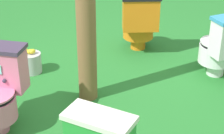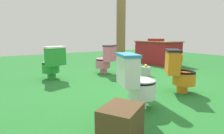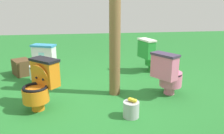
{
  "view_description": "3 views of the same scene",
  "coord_description": "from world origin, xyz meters",
  "views": [
    {
      "loc": [
        -2.44,
        -2.65,
        2.11
      ],
      "look_at": [
        -0.38,
        -0.5,
        0.54
      ],
      "focal_mm": 64.58,
      "sensor_mm": 36.0,
      "label": 1
    },
    {
      "loc": [
        2.78,
        -2.23,
        0.95
      ],
      "look_at": [
        -0.32,
        -0.23,
        0.31
      ],
      "focal_mm": 29.27,
      "sensor_mm": 36.0,
      "label": 2
    },
    {
      "loc": [
        0.25,
        3.54,
        1.56
      ],
      "look_at": [
        -0.29,
        -0.55,
        0.32
      ],
      "focal_mm": 37.07,
      "sensor_mm": 36.0,
      "label": 3
    }
  ],
  "objects": [
    {
      "name": "toilet_green",
      "position": [
        -1.22,
        -1.19,
        0.37
      ],
      "size": [
        0.59,
        0.54,
        0.73
      ],
      "rotation": [
        0.0,
        0.0,
        1.89
      ],
      "color": "green",
      "rests_on": "ground"
    },
    {
      "name": "small_crate",
      "position": [
        1.52,
        -1.32,
        0.16
      ],
      "size": [
        0.47,
        0.5,
        0.32
      ],
      "primitive_type": "cube",
      "rotation": [
        0.0,
        0.0,
        2.1
      ],
      "color": "brown",
      "rests_on": "ground"
    },
    {
      "name": "vendor_table",
      "position": [
        -1.61,
        2.43,
        0.39
      ],
      "size": [
        1.47,
        0.87,
        0.85
      ],
      "rotation": [
        0.0,
        0.0,
        -0.01
      ],
      "color": "maroon",
      "rests_on": "ground"
    },
    {
      "name": "lemon_bucket",
      "position": [
        -0.38,
        0.77,
        0.12
      ],
      "size": [
        0.22,
        0.22,
        0.28
      ],
      "color": "#B7B7BF",
      "rests_on": "ground"
    },
    {
      "name": "toilet_white",
      "position": [
        1.0,
        -0.72,
        0.37
      ],
      "size": [
        0.54,
        0.6,
        0.73
      ],
      "rotation": [
        0.0,
        0.0,
        5.94
      ],
      "color": "white",
      "rests_on": "ground"
    },
    {
      "name": "ground",
      "position": [
        0.0,
        0.0,
        0.0
      ],
      "size": [
        14.0,
        14.0,
        0.0
      ],
      "primitive_type": "plane",
      "color": "#26752D"
    },
    {
      "name": "wooden_post",
      "position": [
        -0.27,
        -0.05,
        1.06
      ],
      "size": [
        0.18,
        0.18,
        2.13
      ],
      "primitive_type": "cylinder",
      "color": "brown",
      "rests_on": "ground"
    },
    {
      "name": "toilet_pink",
      "position": [
        -1.13,
        0.11,
        0.37
      ],
      "size": [
        0.63,
        0.61,
        0.73
      ],
      "rotation": [
        0.0,
        0.0,
        2.16
      ],
      "color": "pink",
      "rests_on": "ground"
    },
    {
      "name": "toilet_orange",
      "position": [
        0.87,
        0.33,
        0.37
      ],
      "size": [
        0.63,
        0.63,
        0.73
      ],
      "rotation": [
        0.0,
        0.0,
        5.56
      ],
      "color": "orange",
      "rests_on": "ground"
    }
  ]
}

